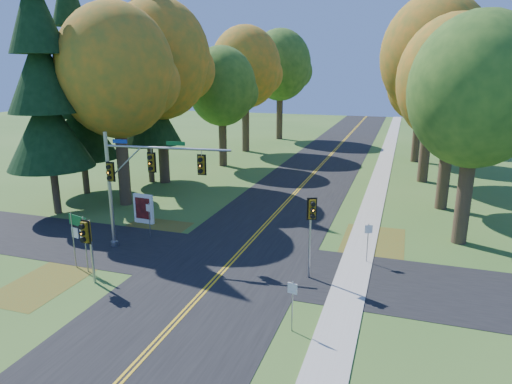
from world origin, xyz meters
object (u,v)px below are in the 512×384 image
(traffic_mast, at_px, (138,176))
(route_sign_cluster, at_px, (79,231))
(east_signal_pole, at_px, (311,218))
(info_kiosk, at_px, (144,209))

(traffic_mast, relative_size, route_sign_cluster, 2.47)
(east_signal_pole, bearing_deg, traffic_mast, 150.43)
(traffic_mast, height_order, info_kiosk, traffic_mast)
(east_signal_pole, xyz_separation_m, route_sign_cluster, (-11.05, -2.46, -1.05))
(east_signal_pole, height_order, route_sign_cluster, east_signal_pole)
(traffic_mast, distance_m, east_signal_pole, 9.72)
(route_sign_cluster, bearing_deg, info_kiosk, 112.76)
(traffic_mast, xyz_separation_m, east_signal_pole, (9.62, -0.84, -1.09))
(east_signal_pole, bearing_deg, info_kiosk, 133.84)
(east_signal_pole, height_order, info_kiosk, east_signal_pole)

